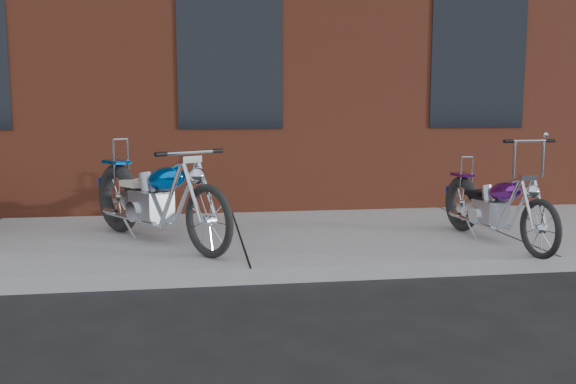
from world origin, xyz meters
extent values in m
plane|color=black|center=(0.00, 0.00, 0.00)|extent=(120.00, 120.00, 0.00)
cube|color=gray|center=(0.00, 1.50, 0.07)|extent=(22.00, 3.00, 0.15)
torus|color=black|center=(2.60, 1.22, 0.47)|extent=(0.20, 0.65, 0.64)
torus|color=black|center=(2.76, -0.17, 0.44)|extent=(0.13, 0.58, 0.58)
cube|color=#A5A8AB|center=(2.67, 0.66, 0.46)|extent=(0.29, 0.38, 0.27)
ellipsoid|color=#631982|center=(2.70, 0.41, 0.72)|extent=(0.29, 0.51, 0.27)
cube|color=black|center=(2.64, 0.89, 0.64)|extent=(0.24, 0.27, 0.05)
cylinder|color=silver|center=(2.75, -0.05, 0.67)|extent=(0.06, 0.26, 0.48)
cylinder|color=silver|center=(2.74, 0.06, 1.26)|extent=(0.49, 0.08, 0.03)
cylinder|color=silver|center=(2.61, 1.15, 0.81)|extent=(0.02, 0.02, 0.43)
cylinder|color=silver|center=(2.75, 0.86, 0.35)|extent=(0.13, 0.80, 0.04)
torus|color=black|center=(-1.27, 1.74, 0.55)|extent=(0.59, 0.73, 0.79)
torus|color=black|center=(-0.26, 0.33, 0.51)|extent=(0.48, 0.63, 0.72)
cube|color=#A5A8AB|center=(-0.86, 1.17, 0.54)|extent=(0.51, 0.54, 0.33)
ellipsoid|color=blue|center=(-0.68, 0.92, 0.85)|extent=(0.59, 0.66, 0.34)
cube|color=beige|center=(-1.03, 1.40, 0.76)|extent=(0.39, 0.40, 0.07)
cylinder|color=silver|center=(-0.34, 0.45, 0.80)|extent=(0.22, 0.29, 0.59)
cylinder|color=silver|center=(-0.42, 0.56, 1.15)|extent=(0.51, 0.38, 0.03)
cylinder|color=silver|center=(-1.22, 1.67, 0.96)|extent=(0.03, 0.03, 0.53)
cylinder|color=silver|center=(-0.89, 1.44, 0.39)|extent=(0.62, 0.84, 0.05)
camera|label=1|loc=(-0.44, -5.29, 1.57)|focal=38.00mm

